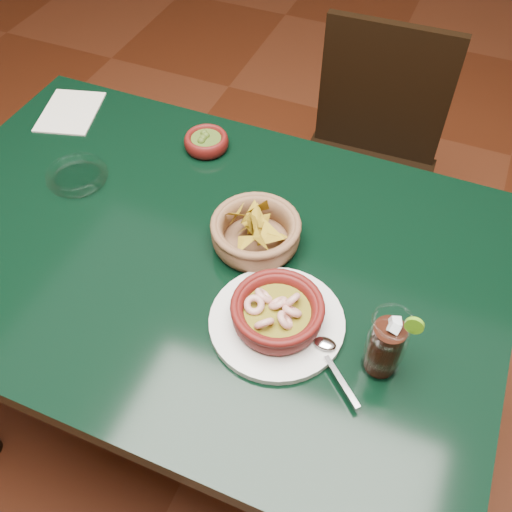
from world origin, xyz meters
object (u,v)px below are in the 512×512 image
at_px(dining_table, 198,278).
at_px(chip_basket, 256,232).
at_px(shrimp_plate, 277,315).
at_px(cola_drink, 386,345).
at_px(dining_chair, 365,164).

bearing_deg(dining_table, chip_basket, 28.42).
xyz_separation_m(dining_table, shrimp_plate, (0.21, -0.10, 0.13)).
height_order(dining_table, shrimp_plate, shrimp_plate).
height_order(dining_table, cola_drink, cola_drink).
distance_m(chip_basket, cola_drink, 0.34).
bearing_deg(cola_drink, dining_table, 164.19).
xyz_separation_m(dining_table, chip_basket, (0.11, 0.06, 0.13)).
bearing_deg(shrimp_plate, cola_drink, -3.11).
bearing_deg(dining_chair, dining_table, -105.13).
xyz_separation_m(dining_chair, cola_drink, (0.21, -0.82, 0.35)).
distance_m(dining_table, cola_drink, 0.45).
bearing_deg(dining_table, cola_drink, -15.81).
bearing_deg(shrimp_plate, chip_basket, 123.76).
relative_size(dining_table, cola_drink, 7.87).
xyz_separation_m(dining_table, cola_drink, (0.40, -0.11, 0.16)).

